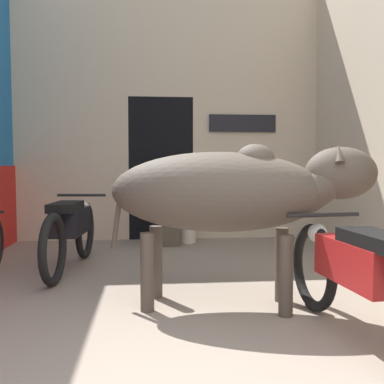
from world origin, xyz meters
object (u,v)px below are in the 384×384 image
object	(u,v)px
shopkeeper_seated	(170,200)
plastic_stool	(187,228)
motorcycle_far	(71,229)
motorcycle_near	(360,274)
cow	(231,192)

from	to	relation	value
shopkeeper_seated	plastic_stool	world-z (taller)	shopkeeper_seated
motorcycle_far	shopkeeper_seated	xyz separation A→B (m)	(1.15, 1.42, 0.19)
motorcycle_near	shopkeeper_seated	xyz separation A→B (m)	(-1.07, 3.64, 0.19)
cow	motorcycle_far	bearing A→B (deg)	137.29
motorcycle_far	shopkeeper_seated	size ratio (longest dim) A/B	1.58
motorcycle_far	plastic_stool	size ratio (longest dim) A/B	4.74
motorcycle_far	shopkeeper_seated	world-z (taller)	shopkeeper_seated
shopkeeper_seated	cow	bearing A→B (deg)	-82.57
motorcycle_near	plastic_stool	size ratio (longest dim) A/B	4.94
cow	motorcycle_near	bearing A→B (deg)	-49.33
cow	shopkeeper_seated	size ratio (longest dim) A/B	1.77
cow	motorcycle_near	distance (m)	1.18
plastic_stool	shopkeeper_seated	bearing A→B (deg)	-150.01
motorcycle_near	motorcycle_far	world-z (taller)	motorcycle_far
cow	motorcycle_far	xyz separation A→B (m)	(-1.52, 1.40, -0.49)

